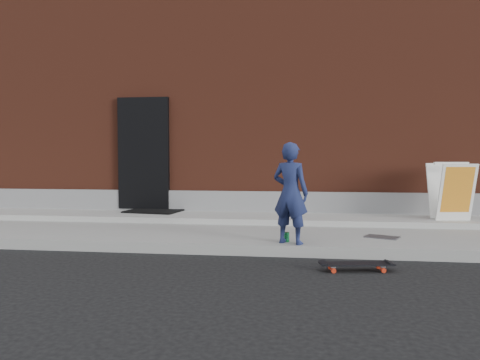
% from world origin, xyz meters
% --- Properties ---
extents(ground, '(80.00, 80.00, 0.00)m').
position_xyz_m(ground, '(0.00, 0.00, 0.00)').
color(ground, black).
rests_on(ground, ground).
extents(sidewalk, '(20.00, 3.00, 0.15)m').
position_xyz_m(sidewalk, '(0.00, 1.50, 0.07)').
color(sidewalk, gray).
rests_on(sidewalk, ground).
extents(apron, '(20.00, 1.20, 0.10)m').
position_xyz_m(apron, '(0.00, 2.40, 0.20)').
color(apron, '#989993').
rests_on(apron, sidewalk).
extents(building, '(20.00, 8.10, 5.00)m').
position_xyz_m(building, '(-0.00, 6.99, 2.50)').
color(building, '#5C2819').
rests_on(building, ground).
extents(child, '(0.59, 0.50, 1.39)m').
position_xyz_m(child, '(0.43, 0.20, 0.84)').
color(child, '#1C254F').
rests_on(child, sidewalk).
extents(skateboard, '(0.86, 0.34, 0.09)m').
position_xyz_m(skateboard, '(1.23, -0.63, 0.08)').
color(skateboard, '#B32812').
rests_on(skateboard, ground).
extents(pizza_sign, '(0.70, 0.79, 0.99)m').
position_xyz_m(pizza_sign, '(3.13, 2.22, 0.75)').
color(pizza_sign, white).
rests_on(pizza_sign, apron).
extents(soda_can, '(0.09, 0.09, 0.14)m').
position_xyz_m(soda_can, '(0.38, 0.32, 0.22)').
color(soda_can, '#17773A').
rests_on(soda_can, sidewalk).
extents(doormat, '(1.14, 0.97, 0.03)m').
position_xyz_m(doormat, '(-2.30, 2.70, 0.26)').
color(doormat, black).
rests_on(doormat, apron).
extents(utility_plate, '(0.54, 0.46, 0.01)m').
position_xyz_m(utility_plate, '(1.76, 0.85, 0.16)').
color(utility_plate, '#535358').
rests_on(utility_plate, sidewalk).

